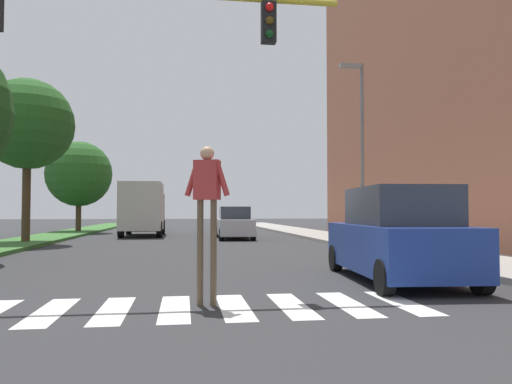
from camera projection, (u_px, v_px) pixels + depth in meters
ground_plane at (189, 237)px, 28.67m from camera, size 140.00×140.00×0.00m
crosswalk at (205, 308)px, 7.68m from camera, size 6.75×2.20×0.01m
median_strip at (42, 239)px, 25.64m from camera, size 2.67×64.00×0.15m
tree_far at (28, 125)px, 22.48m from camera, size 4.04×4.04×7.23m
tree_distant at (79, 174)px, 34.13m from camera, size 4.39×4.39×6.04m
sidewalk_right at (328, 237)px, 27.76m from camera, size 3.00×64.00×0.15m
street_lamp_right at (360, 136)px, 21.04m from camera, size 1.02×0.24×7.50m
pedestrian_performer at (207, 199)px, 7.90m from camera, size 0.72×0.36×2.49m
suv_crossing at (397, 237)px, 10.62m from camera, size 2.26×4.72×1.97m
sedan_midblock at (235, 224)px, 26.97m from camera, size 1.94×4.50×1.72m
sedan_distant at (147, 220)px, 38.83m from camera, size 2.14×4.61×1.67m
truck_box_delivery at (143, 208)px, 30.07m from camera, size 2.40×6.20×3.10m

